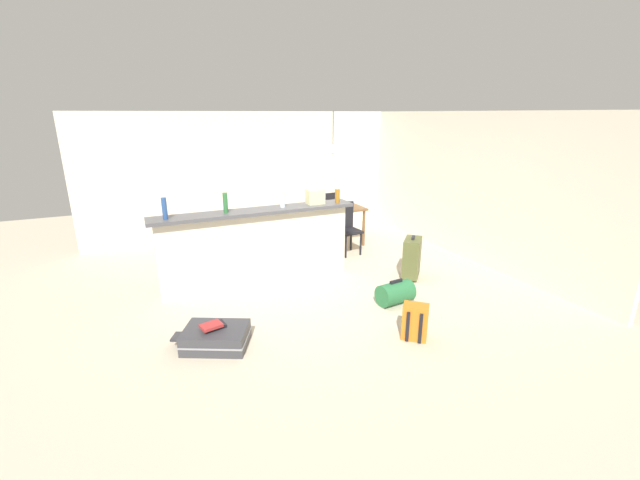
% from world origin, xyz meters
% --- Properties ---
extents(ground_plane, '(13.00, 13.00, 0.05)m').
position_xyz_m(ground_plane, '(0.00, 0.00, -0.03)').
color(ground_plane, beige).
extents(wall_back, '(6.60, 0.10, 2.50)m').
position_xyz_m(wall_back, '(0.00, 3.05, 1.25)').
color(wall_back, silver).
rests_on(wall_back, ground_plane).
extents(wall_right, '(0.10, 6.00, 2.50)m').
position_xyz_m(wall_right, '(3.05, 0.30, 1.25)').
color(wall_right, silver).
rests_on(wall_right, ground_plane).
extents(partition_half_wall, '(2.80, 0.20, 1.09)m').
position_xyz_m(partition_half_wall, '(-0.68, 0.42, 0.54)').
color(partition_half_wall, silver).
rests_on(partition_half_wall, ground_plane).
extents(bar_countertop, '(2.96, 0.40, 0.05)m').
position_xyz_m(bar_countertop, '(-0.68, 0.42, 1.11)').
color(bar_countertop, '#4C4C51').
rests_on(bar_countertop, partition_half_wall).
extents(bottle_blue, '(0.07, 0.07, 0.29)m').
position_xyz_m(bottle_blue, '(-1.90, 0.37, 1.28)').
color(bottle_blue, '#284C89').
rests_on(bottle_blue, bar_countertop).
extents(bottle_green, '(0.07, 0.07, 0.28)m').
position_xyz_m(bottle_green, '(-1.11, 0.41, 1.28)').
color(bottle_green, '#2D6B38').
rests_on(bottle_green, bar_countertop).
extents(bottle_clear, '(0.07, 0.07, 0.29)m').
position_xyz_m(bottle_clear, '(-0.27, 0.42, 1.28)').
color(bottle_clear, silver).
rests_on(bottle_clear, bar_countertop).
extents(bottle_amber, '(0.07, 0.07, 0.21)m').
position_xyz_m(bottle_amber, '(0.60, 0.37, 1.24)').
color(bottle_amber, '#9E661E').
rests_on(bottle_amber, bar_countertop).
extents(grocery_bag, '(0.26, 0.18, 0.22)m').
position_xyz_m(grocery_bag, '(0.26, 0.44, 1.25)').
color(grocery_bag, beige).
rests_on(grocery_bag, bar_countertop).
extents(dining_table, '(1.10, 0.80, 0.74)m').
position_xyz_m(dining_table, '(1.19, 1.69, 0.65)').
color(dining_table, brown).
rests_on(dining_table, ground_plane).
extents(dining_chair_near_partition, '(0.43, 0.43, 0.93)m').
position_xyz_m(dining_chair_near_partition, '(1.17, 1.12, 0.52)').
color(dining_chair_near_partition, black).
rests_on(dining_chair_near_partition, ground_plane).
extents(dining_chair_far_side, '(0.41, 0.41, 0.93)m').
position_xyz_m(dining_chair_far_side, '(1.29, 2.22, 0.52)').
color(dining_chair_far_side, black).
rests_on(dining_chair_far_side, ground_plane).
extents(pendant_lamp, '(0.34, 0.34, 0.76)m').
position_xyz_m(pendant_lamp, '(1.15, 1.66, 1.86)').
color(pendant_lamp, black).
extents(suitcase_flat_charcoal, '(0.89, 0.75, 0.22)m').
position_xyz_m(suitcase_flat_charcoal, '(-1.61, -1.08, 0.11)').
color(suitcase_flat_charcoal, '#38383D').
rests_on(suitcase_flat_charcoal, ground_plane).
extents(suitcase_upright_olive, '(0.48, 0.48, 0.67)m').
position_xyz_m(suitcase_upright_olive, '(1.55, -0.34, 0.33)').
color(suitcase_upright_olive, '#51562D').
rests_on(suitcase_upright_olive, ground_plane).
extents(duffel_bag_green, '(0.51, 0.35, 0.34)m').
position_xyz_m(duffel_bag_green, '(0.80, -1.01, 0.15)').
color(duffel_bag_green, '#286B3D').
rests_on(duffel_bag_green, ground_plane).
extents(backpack_orange, '(0.34, 0.34, 0.42)m').
position_xyz_m(backpack_orange, '(0.49, -1.84, 0.20)').
color(backpack_orange, orange).
rests_on(backpack_orange, ground_plane).
extents(book_stack, '(0.29, 0.24, 0.06)m').
position_xyz_m(book_stack, '(-1.63, -1.07, 0.25)').
color(book_stack, black).
rests_on(book_stack, suitcase_flat_charcoal).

